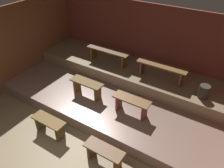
{
  "coord_description": "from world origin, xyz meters",
  "views": [
    {
      "loc": [
        2.35,
        -1.4,
        3.82
      ],
      "look_at": [
        -0.22,
        2.64,
        0.51
      ],
      "focal_mm": 35.79,
      "sensor_mm": 36.0,
      "label": 1
    }
  ],
  "objects_px": {
    "bench_floor_left": "(49,124)",
    "bench_middle_right": "(162,69)",
    "pail_middle": "(204,92)",
    "bench_lower_left": "(87,86)",
    "bench_floor_right": "(104,153)",
    "bench_lower_right": "(131,103)",
    "bench_middle_left": "(108,53)"
  },
  "relations": [
    {
      "from": "bench_floor_left",
      "to": "bench_middle_right",
      "type": "bearing_deg",
      "value": 58.38
    },
    {
      "from": "bench_lower_right",
      "to": "bench_middle_right",
      "type": "xyz_separation_m",
      "value": [
        0.17,
        1.24,
        0.34
      ]
    },
    {
      "from": "bench_lower_left",
      "to": "bench_lower_right",
      "type": "xyz_separation_m",
      "value": [
        1.27,
        0.0,
        0.0
      ]
    },
    {
      "from": "bench_middle_right",
      "to": "pail_middle",
      "type": "distance_m",
      "value": 1.15
    },
    {
      "from": "bench_floor_left",
      "to": "bench_floor_right",
      "type": "bearing_deg",
      "value": 0.0
    },
    {
      "from": "bench_floor_left",
      "to": "pail_middle",
      "type": "bearing_deg",
      "value": 41.07
    },
    {
      "from": "bench_lower_left",
      "to": "pail_middle",
      "type": "distance_m",
      "value": 2.78
    },
    {
      "from": "bench_floor_right",
      "to": "bench_lower_left",
      "type": "xyz_separation_m",
      "value": [
        -1.37,
        1.26,
        0.32
      ]
    },
    {
      "from": "bench_lower_left",
      "to": "pail_middle",
      "type": "height_order",
      "value": "pail_middle"
    },
    {
      "from": "bench_floor_right",
      "to": "bench_middle_left",
      "type": "xyz_separation_m",
      "value": [
        -1.54,
        2.5,
        0.65
      ]
    },
    {
      "from": "bench_floor_right",
      "to": "bench_floor_left",
      "type": "bearing_deg",
      "value": 180.0
    },
    {
      "from": "bench_floor_left",
      "to": "pail_middle",
      "type": "distance_m",
      "value": 3.56
    },
    {
      "from": "bench_floor_right",
      "to": "bench_middle_right",
      "type": "distance_m",
      "value": 2.58
    },
    {
      "from": "bench_floor_left",
      "to": "bench_middle_right",
      "type": "relative_size",
      "value": 0.62
    },
    {
      "from": "bench_lower_right",
      "to": "pail_middle",
      "type": "xyz_separation_m",
      "value": [
        1.29,
        1.06,
        0.18
      ]
    },
    {
      "from": "bench_lower_right",
      "to": "bench_middle_left",
      "type": "bearing_deg",
      "value": 139.27
    },
    {
      "from": "bench_lower_left",
      "to": "bench_middle_right",
      "type": "relative_size",
      "value": 0.67
    },
    {
      "from": "bench_floor_left",
      "to": "bench_middle_left",
      "type": "bearing_deg",
      "value": 91.65
    },
    {
      "from": "bench_lower_left",
      "to": "pail_middle",
      "type": "xyz_separation_m",
      "value": [
        2.56,
        1.06,
        0.18
      ]
    },
    {
      "from": "bench_middle_right",
      "to": "pail_middle",
      "type": "bearing_deg",
      "value": -9.18
    },
    {
      "from": "bench_middle_right",
      "to": "bench_floor_left",
      "type": "bearing_deg",
      "value": -121.62
    },
    {
      "from": "bench_lower_right",
      "to": "pail_middle",
      "type": "distance_m",
      "value": 1.68
    },
    {
      "from": "bench_lower_right",
      "to": "bench_middle_right",
      "type": "distance_m",
      "value": 1.29
    },
    {
      "from": "bench_floor_right",
      "to": "bench_middle_right",
      "type": "xyz_separation_m",
      "value": [
        0.07,
        2.5,
        0.65
      ]
    },
    {
      "from": "bench_lower_left",
      "to": "bench_lower_right",
      "type": "bearing_deg",
      "value": 0.0
    },
    {
      "from": "bench_lower_left",
      "to": "pail_middle",
      "type": "relative_size",
      "value": 2.74
    },
    {
      "from": "bench_floor_right",
      "to": "bench_middle_right",
      "type": "relative_size",
      "value": 0.62
    },
    {
      "from": "bench_lower_left",
      "to": "bench_middle_left",
      "type": "relative_size",
      "value": 0.67
    },
    {
      "from": "bench_floor_left",
      "to": "pail_middle",
      "type": "height_order",
      "value": "pail_middle"
    },
    {
      "from": "bench_lower_right",
      "to": "bench_middle_left",
      "type": "relative_size",
      "value": 0.67
    },
    {
      "from": "bench_middle_right",
      "to": "pail_middle",
      "type": "height_order",
      "value": "bench_middle_right"
    },
    {
      "from": "bench_middle_left",
      "to": "pail_middle",
      "type": "height_order",
      "value": "bench_middle_left"
    }
  ]
}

